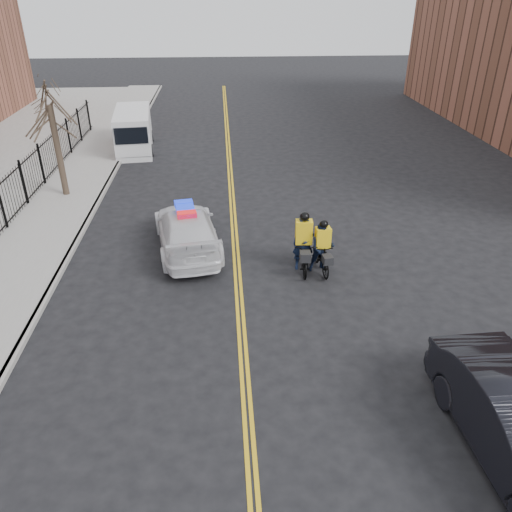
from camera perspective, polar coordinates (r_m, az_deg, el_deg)
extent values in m
plane|color=black|center=(14.85, -1.77, -6.94)|extent=(120.00, 120.00, 0.00)
cube|color=gold|center=(21.86, -2.88, 5.35)|extent=(0.10, 60.00, 0.01)
cube|color=gold|center=(21.86, -2.46, 5.36)|extent=(0.10, 60.00, 0.01)
cube|color=gray|center=(22.96, -21.79, 4.62)|extent=(3.00, 60.00, 0.15)
cube|color=gray|center=(22.54, -18.16, 4.84)|extent=(0.20, 60.00, 0.15)
cylinder|color=#352B1F|center=(24.11, -21.66, 11.06)|extent=(0.28, 0.28, 4.00)
imported|color=silver|center=(18.36, -7.92, 2.95)|extent=(2.96, 5.52, 1.52)
cube|color=#0C26CC|center=(18.02, -8.10, 5.36)|extent=(0.85, 1.48, 0.16)
cube|color=silver|center=(30.89, -13.80, 13.78)|extent=(2.51, 5.44, 2.24)
cube|color=silver|center=(28.73, -13.91, 12.26)|extent=(1.97, 0.98, 1.17)
cube|color=black|center=(28.20, -14.08, 13.18)|extent=(1.75, 0.29, 0.88)
cylinder|color=black|center=(29.66, -15.54, 11.39)|extent=(0.32, 0.70, 0.68)
cylinder|color=black|center=(29.55, -11.91, 11.74)|extent=(0.32, 0.70, 0.68)
cylinder|color=black|center=(32.65, -15.21, 12.97)|extent=(0.32, 0.70, 0.68)
cylinder|color=black|center=(32.55, -11.89, 13.30)|extent=(0.32, 0.70, 0.68)
imported|color=black|center=(17.06, 5.37, 0.26)|extent=(0.89, 2.19, 1.13)
imported|color=black|center=(16.88, 5.43, 1.47)|extent=(0.73, 0.51, 1.93)
cube|color=yellow|center=(16.69, 5.49, 2.76)|extent=(0.57, 0.41, 0.81)
sphere|color=black|center=(16.46, 5.58, 4.49)|extent=(0.33, 0.33, 0.33)
cube|color=black|center=(16.26, 5.65, -0.03)|extent=(0.38, 0.42, 0.30)
imported|color=black|center=(17.01, 7.50, 0.02)|extent=(0.69, 1.90, 1.12)
imported|color=black|center=(16.87, 7.57, 0.93)|extent=(0.89, 0.73, 1.73)
cube|color=yellow|center=(16.70, 7.65, 2.08)|extent=(0.52, 0.38, 0.73)
sphere|color=black|center=(16.49, 7.76, 3.62)|extent=(0.29, 0.29, 0.29)
cube|color=black|center=(16.35, 8.18, -0.40)|extent=(0.34, 0.38, 0.27)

